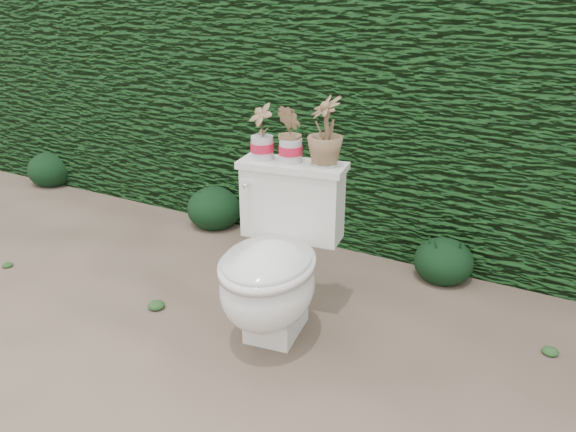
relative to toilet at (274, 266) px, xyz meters
The scene contains 9 objects.
ground 0.42m from the toilet, 154.98° to the right, with size 60.00×60.00×0.00m, color #89725E.
hedge 1.58m from the toilet, 98.00° to the left, with size 8.00×1.00×1.60m, color #194818.
toilet is the anchor object (origin of this frame).
potted_plant_left 0.61m from the toilet, 130.52° to the left, with size 0.13×0.09×0.24m, color #3C8128.
potted_plant_center 0.60m from the toilet, 100.78° to the left, with size 0.14×0.11×0.25m, color #3C8128.
potted_plant_right 0.64m from the toilet, 65.76° to the left, with size 0.17×0.17×0.30m, color #3C8128.
liriope_clump_0 2.89m from the toilet, 159.76° to the left, with size 0.37×0.37×0.30m, color black.
liriope_clump_1 1.39m from the toilet, 137.32° to the left, with size 0.37×0.37×0.30m, color black.
liriope_clump_2 1.10m from the toilet, 58.98° to the left, with size 0.33×0.33×0.26m, color black.
Camera 1 is at (1.34, -1.85, 1.53)m, focal length 35.00 mm.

